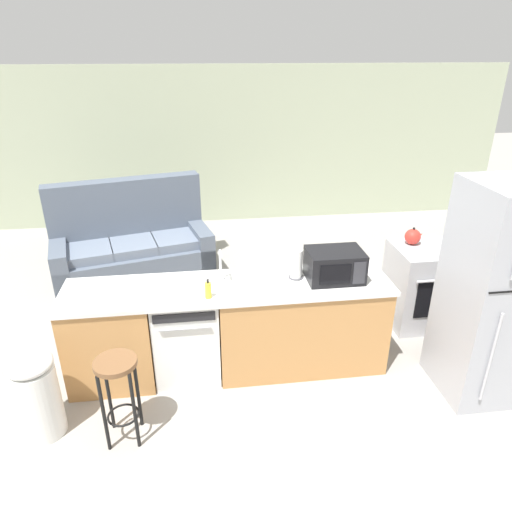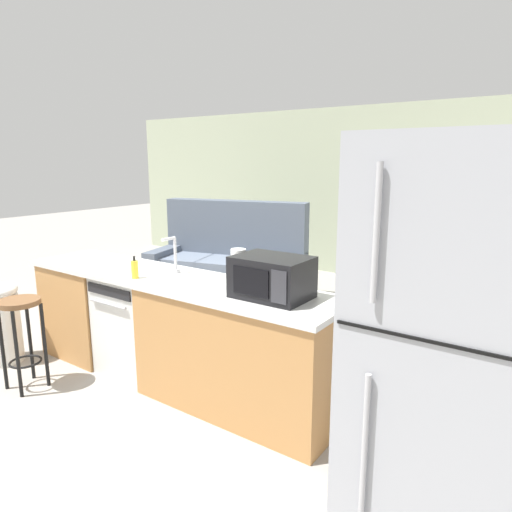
# 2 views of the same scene
# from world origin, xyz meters

# --- Properties ---
(ground_plane) EXTENTS (24.00, 24.00, 0.00)m
(ground_plane) POSITION_xyz_m (0.00, 0.00, 0.00)
(ground_plane) COLOR gray
(wall_back) EXTENTS (10.00, 0.06, 2.60)m
(wall_back) POSITION_xyz_m (0.30, 4.20, 1.30)
(wall_back) COLOR #A8B293
(wall_back) RESTS_ON ground_plane
(kitchen_counter) EXTENTS (2.94, 0.66, 0.90)m
(kitchen_counter) POSITION_xyz_m (0.24, 0.00, 0.42)
(kitchen_counter) COLOR #B77F47
(kitchen_counter) RESTS_ON ground_plane
(dishwasher) EXTENTS (0.58, 0.61, 0.84)m
(dishwasher) POSITION_xyz_m (-0.25, -0.00, 0.42)
(dishwasher) COLOR silver
(dishwasher) RESTS_ON ground_plane
(stove_range) EXTENTS (0.76, 0.68, 0.90)m
(stove_range) POSITION_xyz_m (2.35, 0.55, 0.45)
(stove_range) COLOR #B7B7BC
(stove_range) RESTS_ON ground_plane
(refrigerator) EXTENTS (0.72, 0.73, 1.91)m
(refrigerator) POSITION_xyz_m (2.35, -0.55, 0.96)
(refrigerator) COLOR #A8AAB2
(refrigerator) RESTS_ON ground_plane
(microwave) EXTENTS (0.50, 0.37, 0.28)m
(microwave) POSITION_xyz_m (1.11, -0.00, 1.04)
(microwave) COLOR black
(microwave) RESTS_ON kitchen_counter
(sink_faucet) EXTENTS (0.07, 0.18, 0.30)m
(sink_faucet) POSITION_xyz_m (0.09, 0.11, 1.03)
(sink_faucet) COLOR silver
(sink_faucet) RESTS_ON kitchen_counter
(paper_towel_roll) EXTENTS (0.14, 0.14, 0.28)m
(paper_towel_roll) POSITION_xyz_m (0.78, 0.07, 1.04)
(paper_towel_roll) COLOR #4C4C51
(paper_towel_roll) RESTS_ON kitchen_counter
(soap_bottle) EXTENTS (0.06, 0.06, 0.18)m
(soap_bottle) POSITION_xyz_m (-0.04, -0.20, 0.97)
(soap_bottle) COLOR yellow
(soap_bottle) RESTS_ON kitchen_counter
(kettle) EXTENTS (0.21, 0.17, 0.19)m
(kettle) POSITION_xyz_m (2.18, 0.68, 0.99)
(kettle) COLOR red
(kettle) RESTS_ON stove_range
(bar_stool) EXTENTS (0.32, 0.32, 0.74)m
(bar_stool) POSITION_xyz_m (-0.75, -0.76, 0.54)
(bar_stool) COLOR brown
(bar_stool) RESTS_ON ground_plane
(trash_bin) EXTENTS (0.35, 0.35, 0.74)m
(trash_bin) POSITION_xyz_m (-1.41, -0.62, 0.38)
(trash_bin) COLOR white
(trash_bin) RESTS_ON ground_plane
(couch) EXTENTS (2.16, 1.35, 1.27)m
(couch) POSITION_xyz_m (-0.99, 2.19, 0.39)
(couch) COLOR #515B6B
(couch) RESTS_ON ground_plane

